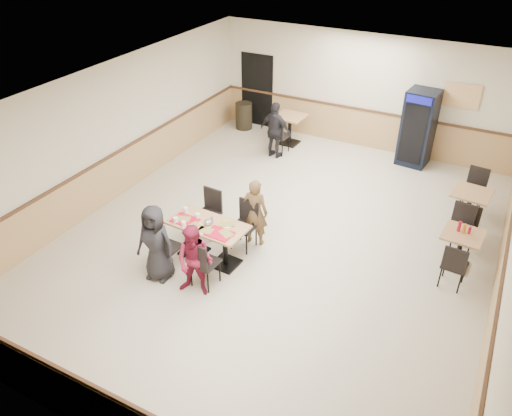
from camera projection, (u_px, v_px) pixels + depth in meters
The scene contains 20 objects.
ground at pixel (279, 238), 10.03m from camera, with size 10.00×10.00×0.00m, color beige.
room_shell at pixel (403, 178), 10.93m from camera, with size 10.00×10.00×10.00m.
main_table at pixel (208, 236), 9.20m from camera, with size 1.51×0.81×0.79m.
main_chairs at pixel (206, 236), 9.24m from camera, with size 1.39×1.79×1.00m.
diner_woman_left at pixel (156, 243), 8.65m from camera, with size 0.72×0.47×1.46m, color black.
diner_woman_right at pixel (195, 261), 8.32m from camera, with size 0.66×0.51×1.35m, color maroon.
diner_man_opposite at pixel (255, 212), 9.55m from camera, with size 0.51×0.33×1.40m, color brown.
lone_diner at pixel (275, 130), 12.75m from camera, with size 0.87×0.36×1.48m, color black.
tabletop_clutter at pixel (202, 224), 9.00m from camera, with size 1.30×0.65×0.12m.
side_table_near at pixel (460, 245), 9.02m from camera, with size 0.73×0.73×0.73m.
side_table_near_chair_south at pixel (455, 264), 8.60m from camera, with size 0.43×0.43×0.93m, color black, non-canonical shape.
side_table_near_chair_north at pixel (465, 230), 9.47m from camera, with size 0.43×0.43×0.93m, color black, non-canonical shape.
side_table_far at pixel (469, 203), 10.17m from camera, with size 0.81×0.81×0.78m.
side_table_far_chair_south at pixel (465, 219), 9.71m from camera, with size 0.46×0.46×0.99m, color black, non-canonical shape.
side_table_far_chair_north at pixel (473, 191), 10.65m from camera, with size 0.46×0.46×0.99m, color black, non-canonical shape.
condiment_caddy at pixel (463, 228), 8.89m from camera, with size 0.23×0.06×0.20m.
back_table at pixel (290, 125), 13.55m from camera, with size 0.80×0.80×0.81m.
back_table_chair_lone at pixel (280, 135), 13.07m from camera, with size 0.48×0.48×1.03m, color black, non-canonical shape.
pepsi_cooler at pixel (418, 128), 12.33m from camera, with size 0.79×0.80×1.91m.
trash_bin at pixel (244, 116), 14.53m from camera, with size 0.49×0.49×0.77m, color black.
Camera 1 is at (3.37, -7.44, 5.87)m, focal length 35.00 mm.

